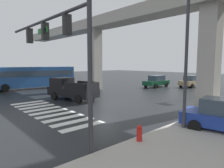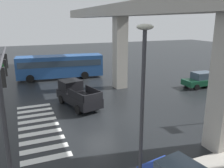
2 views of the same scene
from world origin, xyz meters
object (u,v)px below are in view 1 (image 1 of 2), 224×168
Objects in this scene: city_bus at (34,76)px; sedan_tan at (191,81)px; fire_hydrant at (139,134)px; pickup_truck at (70,89)px; sedan_dark_green at (156,81)px; traffic_signal_mast at (56,40)px; street_lamp_near_corner at (187,42)px.

city_bus is 2.52× the size of sedan_tan.
fire_hydrant is (8.42, -21.77, -0.42)m from sedan_tan.
sedan_tan is at bearing 52.90° from city_bus.
city_bus is 22.72m from sedan_tan.
pickup_truck is 1.24× the size of sedan_tan.
sedan_dark_green reaches higher than fire_hydrant.
sedan_tan is at bearing 49.95° from sedan_dark_green.
pickup_truck is 0.62× the size of traffic_signal_mast.
city_bus is 19.97m from traffic_signal_mast.
pickup_truck is 14.63m from sedan_dark_green.
fire_hydrant is (11.28, -3.14, -0.56)m from pickup_truck.
fire_hydrant is (-0.40, -3.06, -4.13)m from street_lamp_near_corner.
fire_hydrant is (3.22, 2.15, -4.13)m from traffic_signal_mast.
traffic_signal_mast is 10.22× the size of fire_hydrant.
sedan_dark_green is 0.99× the size of sedan_tan.
traffic_signal_mast reaches higher than sedan_tan.
pickup_truck is 0.49× the size of city_bus.
street_lamp_near_corner is at bearing -64.77° from sedan_tan.
street_lamp_near_corner reaches higher than fire_hydrant.
city_bus is at bearing 170.60° from fire_hydrant.
pickup_truck reaches higher than fire_hydrant.
street_lamp_near_corner is (8.82, -18.71, 3.70)m from sedan_tan.
pickup_truck is at bearing -98.75° from sedan_tan.
fire_hydrant is (11.79, -17.75, -0.42)m from sedan_dark_green.
fire_hydrant is at bearing -68.87° from sedan_tan.
sedan_dark_green is 0.60× the size of street_lamp_near_corner.
sedan_dark_green is 21.99m from traffic_signal_mast.
city_bus reaches higher than pickup_truck.
pickup_truck is 1.25× the size of sedan_dark_green.
sedan_tan is at bearing 102.25° from traffic_signal_mast.
street_lamp_near_corner reaches higher than traffic_signal_mast.
sedan_tan is at bearing 115.23° from street_lamp_near_corner.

